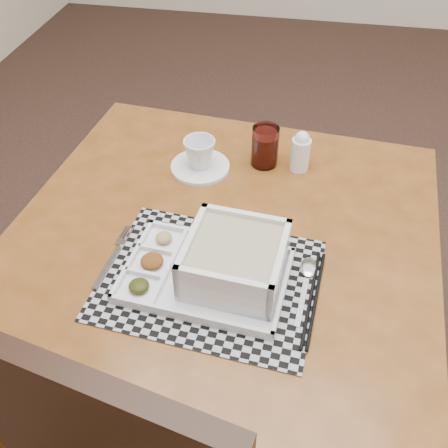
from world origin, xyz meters
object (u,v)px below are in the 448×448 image
(dining_table, at_px, (221,256))
(cup, at_px, (200,153))
(creamer_bottle, at_px, (300,151))
(juice_glass, at_px, (265,148))
(serving_tray, at_px, (227,265))

(dining_table, relative_size, cup, 12.49)
(dining_table, bearing_deg, creamer_bottle, 61.23)
(dining_table, height_order, juice_glass, juice_glass)
(serving_tray, distance_m, creamer_bottle, 0.41)
(dining_table, bearing_deg, cup, 113.25)
(dining_table, xyz_separation_m, juice_glass, (0.06, 0.28, 0.12))
(dining_table, distance_m, creamer_bottle, 0.33)
(dining_table, bearing_deg, serving_tray, -74.05)
(creamer_bottle, bearing_deg, dining_table, -118.77)
(serving_tray, distance_m, cup, 0.37)
(serving_tray, xyz_separation_m, creamer_bottle, (0.11, 0.40, 0.01))
(cup, height_order, juice_glass, juice_glass)
(creamer_bottle, bearing_deg, serving_tray, -105.93)
(cup, distance_m, juice_glass, 0.16)
(serving_tray, bearing_deg, dining_table, 105.95)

